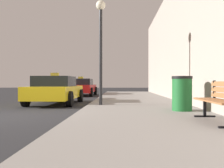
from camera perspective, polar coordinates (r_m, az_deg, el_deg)
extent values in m
plane|color=#232326|center=(8.00, -22.18, -6.79)|extent=(80.00, 80.00, 0.00)
cube|color=gray|center=(7.34, 7.86, -6.82)|extent=(4.00, 32.00, 0.15)
cube|color=gray|center=(8.07, 24.14, 14.58)|extent=(0.70, 32.00, 5.96)
cube|color=brown|center=(5.71, 21.05, -3.61)|extent=(0.11, 1.74, 0.04)
cube|color=brown|center=(5.75, 22.23, -3.58)|extent=(0.11, 1.74, 0.04)
cube|color=brown|center=(5.79, 23.40, -3.55)|extent=(0.11, 1.74, 0.04)
cube|color=black|center=(6.49, 20.45, -5.12)|extent=(0.06, 0.06, 0.45)
cube|color=black|center=(6.51, 20.44, -6.92)|extent=(0.50, 0.06, 0.04)
cube|color=black|center=(6.54, 22.37, -1.18)|extent=(0.05, 0.05, 0.44)
cylinder|color=#195926|center=(7.72, 15.73, -2.38)|extent=(0.58, 0.58, 0.95)
cylinder|color=black|center=(7.71, 15.73, 1.45)|extent=(0.61, 0.61, 0.08)
cylinder|color=black|center=(9.43, -2.60, 6.18)|extent=(0.12, 0.12, 3.60)
sphere|color=#F2EACC|center=(9.82, -2.60, 17.57)|extent=(0.36, 0.36, 0.36)
cube|color=yellow|center=(11.78, -12.68, -1.83)|extent=(1.81, 4.23, 0.55)
cube|color=black|center=(11.56, -12.95, 0.61)|extent=(1.59, 1.90, 0.45)
cube|color=yellow|center=(11.57, -12.95, 2.12)|extent=(0.36, 0.14, 0.16)
cylinder|color=black|center=(13.33, -14.97, -2.55)|extent=(0.22, 0.64, 0.64)
cylinder|color=black|center=(12.92, -7.27, -2.63)|extent=(0.22, 0.64, 0.64)
cylinder|color=black|center=(10.78, -19.17, -3.24)|extent=(0.22, 0.64, 0.64)
cylinder|color=black|center=(10.27, -9.69, -3.40)|extent=(0.22, 0.64, 0.64)
cube|color=red|center=(18.96, -7.05, -1.00)|extent=(1.84, 4.58, 0.55)
cube|color=black|center=(18.72, -7.16, 0.51)|extent=(1.62, 2.06, 0.45)
cube|color=yellow|center=(18.73, -7.16, 1.45)|extent=(0.36, 0.14, 0.16)
cylinder|color=black|center=(20.56, -8.95, -1.52)|extent=(0.22, 0.64, 0.64)
cylinder|color=black|center=(20.30, -3.84, -1.54)|extent=(0.22, 0.64, 0.64)
cylinder|color=black|center=(17.70, -10.74, -1.83)|extent=(0.22, 0.64, 0.64)
cylinder|color=black|center=(17.39, -4.81, -1.86)|extent=(0.22, 0.64, 0.64)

